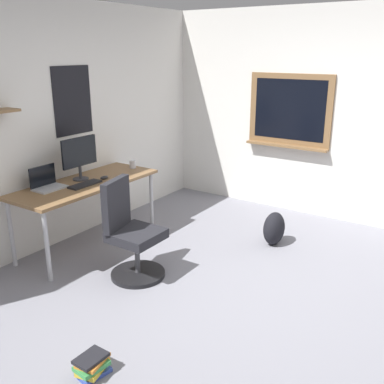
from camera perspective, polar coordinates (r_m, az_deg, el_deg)
ground_plane at (r=3.93m, az=7.91°, el=-14.21°), size 5.20×5.20×0.00m
wall_back at (r=4.95m, az=-17.99°, el=8.09°), size 5.00×0.30×2.60m
wall_right at (r=5.70m, az=19.35°, el=9.15°), size 0.22×5.00×2.60m
desk at (r=4.83m, az=-13.62°, el=0.51°), size 1.65×0.66×0.74m
office_chair at (r=4.20m, az=-7.99°, el=-5.68°), size 0.52×0.53×0.95m
laptop at (r=4.68m, az=-18.33°, el=1.09°), size 0.31×0.21×0.23m
monitor_primary at (r=4.84m, az=-14.42°, el=4.63°), size 0.46×0.17×0.46m
keyboard at (r=4.69m, az=-13.73°, el=0.97°), size 0.37×0.13×0.02m
computer_mouse at (r=4.88m, az=-11.33°, el=1.86°), size 0.10×0.06×0.03m
coffee_mug at (r=5.27m, az=-7.71°, el=3.59°), size 0.08×0.08×0.09m
backpack at (r=4.98m, az=10.61°, el=-4.67°), size 0.32×0.22×0.37m
book_stack_on_floor at (r=3.22m, az=-12.83°, el=-21.11°), size 0.25×0.20×0.14m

